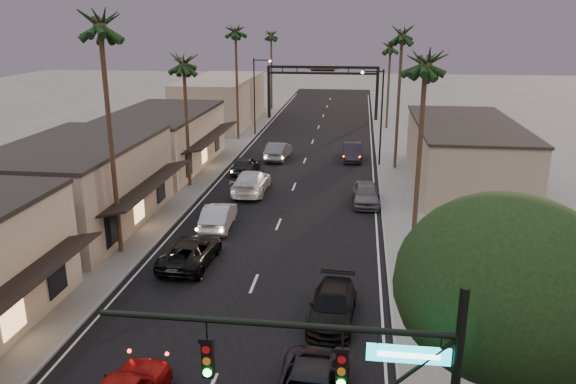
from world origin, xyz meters
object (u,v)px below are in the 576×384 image
(streetlight_left, at_px, (257,90))
(palm_ld, at_px, (235,28))
(streetlight_right, at_px, (379,110))
(corner_tree, at_px, (507,294))
(palm_rb, at_px, (403,30))
(palm_ra, at_px, (426,56))
(oncoming_pickup, at_px, (191,252))
(palm_lb, at_px, (99,18))
(palm_rc, at_px, (391,44))
(arch, at_px, (323,79))
(palm_lc, at_px, (183,58))
(curbside_black, at_px, (333,306))
(palm_far, at_px, (271,32))
(oncoming_silver, at_px, (218,216))

(streetlight_left, bearing_deg, palm_ld, -119.25)
(streetlight_left, bearing_deg, streetlight_right, -43.21)
(corner_tree, xyz_separation_m, palm_rb, (-0.88, 36.55, 6.44))
(streetlight_left, bearing_deg, palm_ra, -65.46)
(oncoming_pickup, bearing_deg, palm_rb, -116.37)
(palm_lb, height_order, palm_rc, palm_lb)
(arch, relative_size, palm_lc, 1.25)
(palm_rc, relative_size, curbside_black, 2.45)
(corner_tree, relative_size, oncoming_pickup, 1.61)
(streetlight_right, height_order, palm_far, palm_far)
(streetlight_right, height_order, palm_rc, palm_rc)
(arch, bearing_deg, curbside_black, -85.47)
(arch, height_order, palm_rb, palm_rb)
(palm_rc, bearing_deg, oncoming_pickup, -106.34)
(corner_tree, relative_size, palm_rc, 0.72)
(palm_rc, height_order, curbside_black, palm_rc)
(oncoming_pickup, bearing_deg, palm_lb, -9.93)
(palm_lb, height_order, oncoming_pickup, palm_lb)
(arch, bearing_deg, streetlight_left, -119.97)
(palm_rb, distance_m, palm_far, 37.98)
(corner_tree, distance_m, palm_far, 72.96)
(palm_far, bearing_deg, streetlight_left, -86.05)
(streetlight_left, height_order, palm_rb, palm_rb)
(palm_lb, distance_m, palm_lc, 14.30)
(streetlight_right, height_order, streetlight_left, same)
(palm_ra, distance_m, oncoming_silver, 16.65)
(palm_lc, xyz_separation_m, oncoming_silver, (4.73, -9.08, -9.65))
(curbside_black, bearing_deg, streetlight_left, 107.89)
(palm_rc, height_order, oncoming_pickup, palm_rc)
(palm_ld, bearing_deg, palm_rc, 27.62)
(palm_lb, bearing_deg, palm_far, 89.69)
(arch, relative_size, curbside_black, 3.06)
(palm_ra, bearing_deg, palm_lb, -173.37)
(streetlight_right, relative_size, oncoming_silver, 1.82)
(palm_rc, bearing_deg, arch, 145.11)
(streetlight_left, height_order, oncoming_silver, streetlight_left)
(streetlight_right, relative_size, palm_rc, 0.74)
(corner_tree, xyz_separation_m, palm_ld, (-18.08, 47.55, 6.44))
(streetlight_right, distance_m, oncoming_pickup, 26.76)
(oncoming_pickup, bearing_deg, curbside_black, 150.28)
(palm_lc, distance_m, curbside_black, 25.88)
(curbside_black, bearing_deg, palm_rc, 87.91)
(corner_tree, height_order, palm_lc, palm_lc)
(curbside_black, bearing_deg, palm_lb, 157.32)
(streetlight_right, height_order, palm_rb, palm_rb)
(streetlight_right, bearing_deg, palm_ld, 147.21)
(palm_far, distance_m, curbside_black, 64.37)
(palm_rb, bearing_deg, palm_ld, 147.40)
(streetlight_left, xyz_separation_m, palm_ld, (-1.68, -3.00, 7.09))
(arch, xyz_separation_m, palm_ra, (8.60, -46.00, 5.91))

